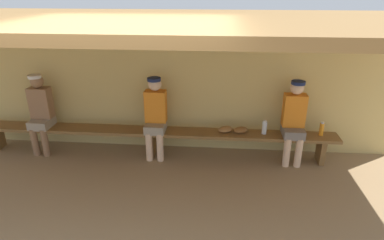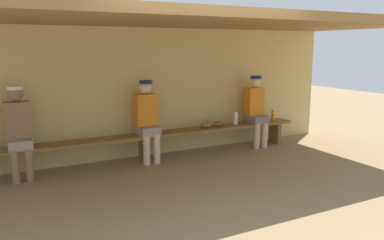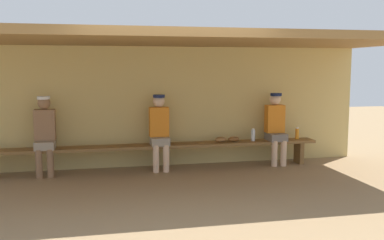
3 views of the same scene
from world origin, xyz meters
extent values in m
plane|color=#937754|center=(0.00, 0.00, 0.00)|extent=(24.00, 24.00, 0.00)
cube|color=tan|center=(0.00, 2.00, 1.10)|extent=(8.00, 0.20, 2.20)
cube|color=olive|center=(0.00, 0.70, 2.26)|extent=(8.00, 2.80, 0.12)
cube|color=brown|center=(0.00, 1.55, 0.43)|extent=(6.00, 0.36, 0.05)
cube|color=brown|center=(0.00, 1.55, 0.21)|extent=(0.08, 0.29, 0.41)
cube|color=brown|center=(2.75, 1.55, 0.21)|extent=(0.08, 0.29, 0.41)
cube|color=gray|center=(-1.87, 1.53, 0.53)|extent=(0.32, 0.40, 0.14)
cylinder|color=#8C6647|center=(-1.96, 1.37, 0.24)|extent=(0.11, 0.11, 0.48)
cylinder|color=#8C6647|center=(-1.78, 1.37, 0.24)|extent=(0.11, 0.11, 0.48)
cube|color=#8C6647|center=(-1.87, 1.61, 0.86)|extent=(0.34, 0.20, 0.52)
sphere|color=#8C6647|center=(-1.87, 1.61, 1.23)|extent=(0.21, 0.21, 0.21)
cylinder|color=white|center=(-1.87, 1.57, 1.32)|extent=(0.21, 0.21, 0.05)
cube|color=slate|center=(2.27, 1.53, 0.53)|extent=(0.32, 0.40, 0.14)
cylinder|color=beige|center=(2.18, 1.37, 0.24)|extent=(0.11, 0.11, 0.48)
cylinder|color=beige|center=(2.36, 1.37, 0.24)|extent=(0.11, 0.11, 0.48)
cube|color=orange|center=(2.27, 1.61, 0.86)|extent=(0.34, 0.20, 0.52)
sphere|color=beige|center=(2.27, 1.61, 1.23)|extent=(0.21, 0.21, 0.21)
cylinder|color=#19234C|center=(2.27, 1.57, 1.32)|extent=(0.21, 0.21, 0.05)
cube|color=gray|center=(0.07, 1.53, 0.53)|extent=(0.32, 0.40, 0.14)
cylinder|color=beige|center=(-0.02, 1.37, 0.24)|extent=(0.11, 0.11, 0.48)
cylinder|color=beige|center=(0.16, 1.37, 0.24)|extent=(0.11, 0.11, 0.48)
cube|color=orange|center=(0.07, 1.61, 0.86)|extent=(0.34, 0.20, 0.52)
sphere|color=beige|center=(0.07, 1.61, 1.23)|extent=(0.21, 0.21, 0.21)
cylinder|color=#19234C|center=(0.07, 1.57, 1.32)|extent=(0.21, 0.21, 0.05)
cylinder|color=silver|center=(1.82, 1.57, 0.56)|extent=(0.08, 0.08, 0.21)
cylinder|color=white|center=(1.82, 1.57, 0.68)|extent=(0.05, 0.05, 0.02)
cylinder|color=orange|center=(2.72, 1.59, 0.56)|extent=(0.07, 0.07, 0.20)
cylinder|color=white|center=(2.72, 1.59, 0.67)|extent=(0.05, 0.05, 0.02)
ellipsoid|color=brown|center=(1.45, 1.58, 0.51)|extent=(0.29, 0.27, 0.09)
ellipsoid|color=olive|center=(1.20, 1.59, 0.51)|extent=(0.29, 0.26, 0.09)
camera|label=1|loc=(1.08, -3.34, 2.70)|focal=30.93mm
camera|label=2|loc=(-2.20, -4.37, 1.88)|focal=36.56mm
camera|label=3|loc=(-0.93, -5.96, 1.83)|focal=40.33mm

